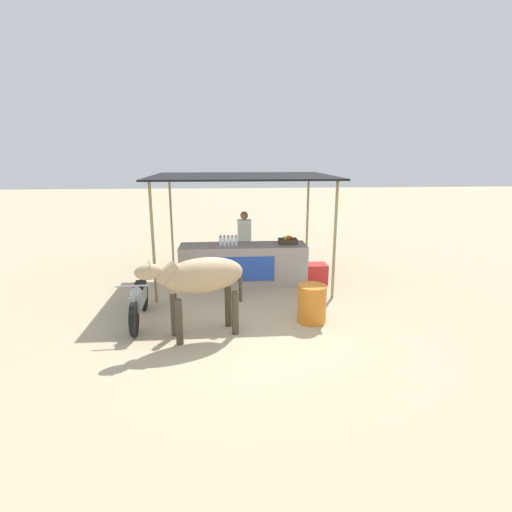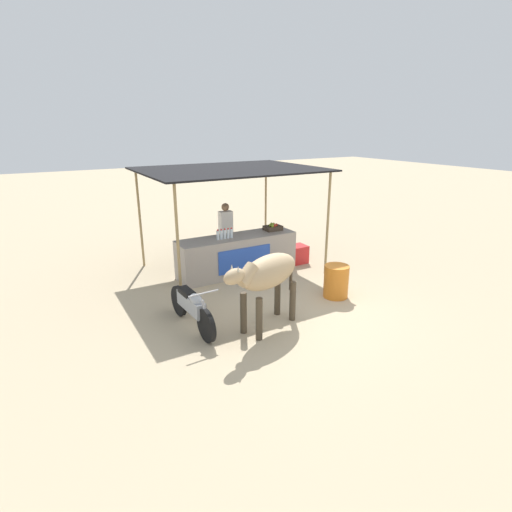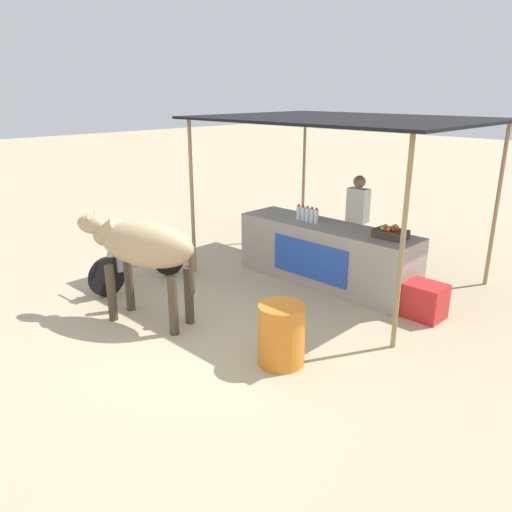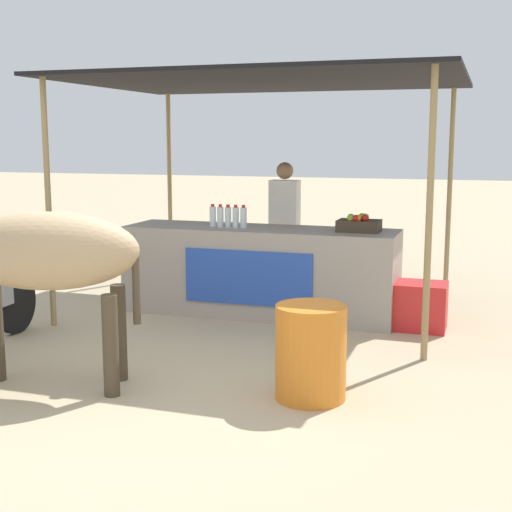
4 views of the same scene
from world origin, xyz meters
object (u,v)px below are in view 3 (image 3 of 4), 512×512
(vendor_behind_counter, at_px, (357,224))
(motorcycle_parked, at_px, (139,259))
(stall_counter, at_px, (325,254))
(water_barrel, at_px, (281,334))
(fruit_crate, at_px, (390,233))
(cow, at_px, (142,247))
(cooler_box, at_px, (422,300))

(vendor_behind_counter, height_order, motorcycle_parked, vendor_behind_counter)
(stall_counter, xyz_separation_m, water_barrel, (1.17, -2.36, -0.12))
(fruit_crate, bearing_deg, cow, -124.20)
(fruit_crate, bearing_deg, stall_counter, -177.49)
(motorcycle_parked, bearing_deg, cooler_box, 28.47)
(fruit_crate, height_order, cooler_box, fruit_crate)
(fruit_crate, relative_size, cow, 0.24)
(stall_counter, distance_m, water_barrel, 2.64)
(stall_counter, bearing_deg, fruit_crate, 2.51)
(vendor_behind_counter, bearing_deg, stall_counter, -94.93)
(vendor_behind_counter, distance_m, cooler_box, 1.95)
(stall_counter, relative_size, motorcycle_parked, 1.67)
(motorcycle_parked, bearing_deg, cow, -29.15)
(vendor_behind_counter, relative_size, motorcycle_parked, 0.92)
(stall_counter, distance_m, motorcycle_parked, 2.95)
(stall_counter, relative_size, water_barrel, 4.22)
(vendor_behind_counter, xyz_separation_m, cooler_box, (1.65, -0.85, -0.61))
(water_barrel, distance_m, cow, 2.17)
(fruit_crate, xyz_separation_m, motorcycle_parked, (-3.12, -2.18, -0.61))
(vendor_behind_counter, height_order, water_barrel, vendor_behind_counter)
(fruit_crate, relative_size, motorcycle_parked, 0.24)
(stall_counter, distance_m, cow, 2.97)
(vendor_behind_counter, bearing_deg, cow, -104.49)
(fruit_crate, height_order, motorcycle_parked, fruit_crate)
(stall_counter, height_order, water_barrel, stall_counter)
(stall_counter, distance_m, cooler_box, 1.73)
(cooler_box, distance_m, water_barrel, 2.33)
(motorcycle_parked, bearing_deg, fruit_crate, 34.96)
(vendor_behind_counter, height_order, cow, vendor_behind_counter)
(fruit_crate, relative_size, cooler_box, 0.73)
(fruit_crate, relative_size, vendor_behind_counter, 0.27)
(stall_counter, relative_size, vendor_behind_counter, 1.82)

